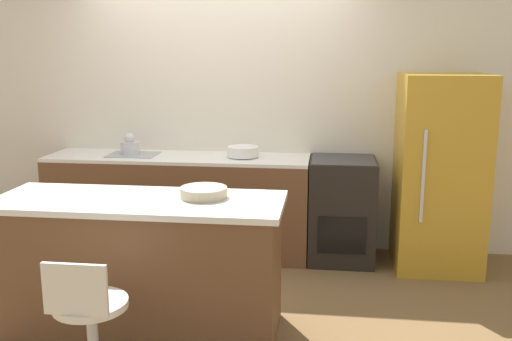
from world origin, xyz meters
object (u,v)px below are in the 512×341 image
kettle (130,146)px  mixing_bowl (243,151)px  stool_chair (90,328)px  refrigerator (439,173)px  oven_range (342,210)px

kettle → mixing_bowl: 1.05m
kettle → stool_chair: bearing=-76.4°
refrigerator → kettle: bearing=178.6°
oven_range → kettle: 2.01m
stool_chair → kettle: size_ratio=4.22×
oven_range → mixing_bowl: (-0.89, 0.01, 0.51)m
oven_range → mixing_bowl: size_ratio=3.34×
stool_chair → kettle: 2.42m
stool_chair → mixing_bowl: bearing=77.7°
stool_chair → mixing_bowl: 2.40m
refrigerator → stool_chair: refrigerator is taller
refrigerator → mixing_bowl: (-1.70, 0.07, 0.13)m
refrigerator → mixing_bowl: 1.71m
kettle → mixing_bowl: size_ratio=0.69×
refrigerator → stool_chair: bearing=-134.9°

